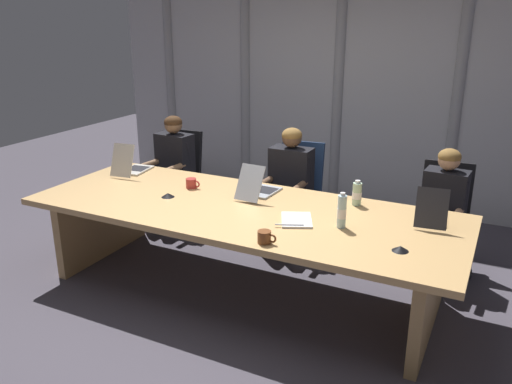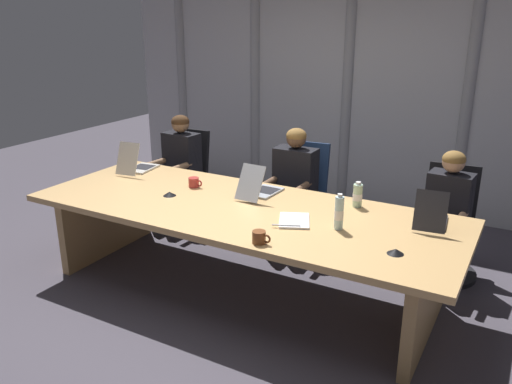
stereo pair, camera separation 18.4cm
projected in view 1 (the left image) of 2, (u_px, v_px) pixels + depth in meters
ground_plane at (242, 289)px, 4.38m from camera, size 12.20×12.20×0.00m
conference_table at (242, 224)px, 4.19m from camera, size 3.48×1.30×0.74m
curtain_backdrop at (342, 88)px, 6.07m from camera, size 6.10×0.17×2.76m
laptop_left_end at (132, 167)px, 5.02m from camera, size 0.27×0.47×0.31m
laptop_left_mid at (259, 189)px, 4.40m from camera, size 0.24×0.48×0.29m
laptop_center at (431, 215)px, 3.82m from camera, size 0.27×0.42×0.30m
office_chair_left_end at (178, 186)px, 5.83m from camera, size 0.60×0.60×0.97m
office_chair_left_mid at (297, 206)px, 5.22m from camera, size 0.60×0.60×0.99m
office_chair_center at (441, 231)px, 4.63m from camera, size 0.60×0.60×0.96m
person_left_end at (170, 164)px, 5.58m from camera, size 0.44×0.57×1.18m
person_left_mid at (287, 181)px, 5.00m from camera, size 0.41×0.55×1.18m
person_center at (441, 207)px, 4.40m from camera, size 0.40×0.57×1.13m
water_bottle_primary at (357, 194)px, 4.16m from camera, size 0.08×0.08×0.21m
water_bottle_secondary at (342, 212)px, 3.71m from camera, size 0.07×0.07×0.26m
coffee_mug_near at (265, 237)px, 3.47m from camera, size 0.14×0.09×0.09m
coffee_mug_far at (192, 183)px, 4.59m from camera, size 0.14×0.09×0.09m
conference_mic_left_side at (168, 195)px, 4.36m from camera, size 0.11×0.11×0.03m
conference_mic_middle at (400, 249)px, 3.36m from camera, size 0.11×0.11×0.03m
spiral_notepad at (296, 220)px, 3.86m from camera, size 0.32×0.37×0.03m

